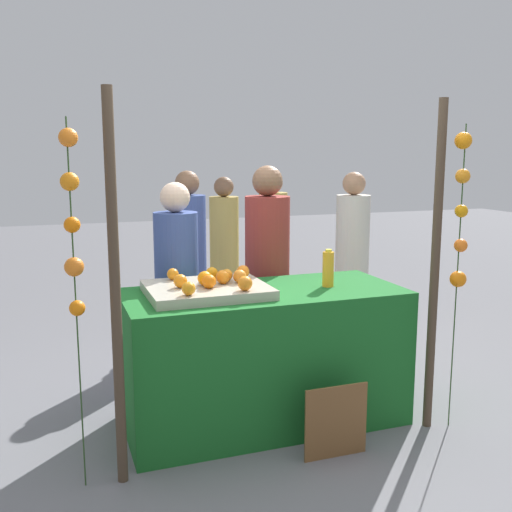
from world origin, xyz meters
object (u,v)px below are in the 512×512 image
Objects in this scene: orange_0 at (181,281)px; juice_bottle at (328,269)px; stall_counter at (264,356)px; vendor_left at (177,299)px; vendor_right at (267,285)px; chalkboard_sign at (335,422)px; orange_1 at (209,282)px.

juice_bottle reaches higher than orange_0.
stall_counter is at bearing 175.90° from juice_bottle.
orange_0 is at bearing 178.43° from juice_bottle.
vendor_left is 0.93× the size of vendor_right.
orange_0 is 1.03m from vendor_right.
chalkboard_sign is 0.29× the size of vendor_left.
chalkboard_sign is 0.27× the size of vendor_right.
chalkboard_sign is 1.46m from vendor_left.
vendor_right is at bearing 88.64° from chalkboard_sign.
orange_1 is at bearing 139.89° from chalkboard_sign.
juice_bottle is at bearing 69.03° from chalkboard_sign.
vendor_left reaches higher than stall_counter.
orange_1 is (0.16, -0.07, 0.00)m from orange_0.
vendor_left is at bearing 119.09° from chalkboard_sign.
chalkboard_sign is (0.61, -0.51, -0.78)m from orange_1.
chalkboard_sign is 1.33m from vendor_right.
vendor_right reaches higher than vendor_left.
chalkboard_sign is at bearing -91.36° from vendor_right.
juice_bottle is at bearing 3.03° from orange_1.
stall_counter is 1.15× the size of vendor_left.
orange_1 is 0.05× the size of vendor_right.
chalkboard_sign is at bearing -40.11° from orange_1.
vendor_left is 0.69m from vendor_right.
orange_1 is (-0.38, -0.08, 0.55)m from stall_counter.
stall_counter is at bearing -54.16° from vendor_left.
juice_bottle is (0.44, -0.03, 0.56)m from stall_counter.
vendor_right is at bearing 0.67° from vendor_left.
orange_0 is (-0.54, -0.00, 0.54)m from stall_counter.
orange_1 reaches higher than stall_counter.
orange_0 is 0.98× the size of orange_1.
orange_0 is 0.05× the size of vendor_left.
orange_1 is at bearing -176.97° from juice_bottle.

